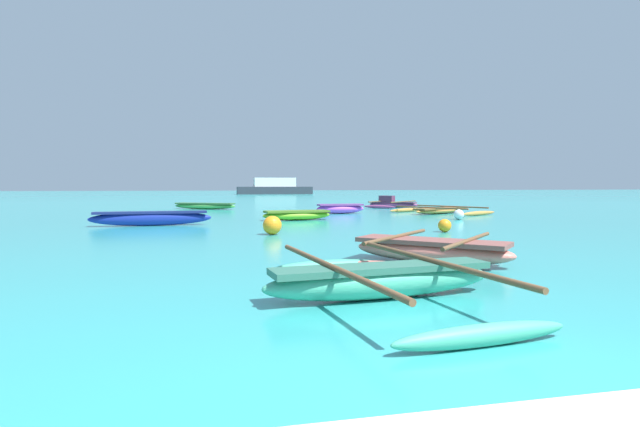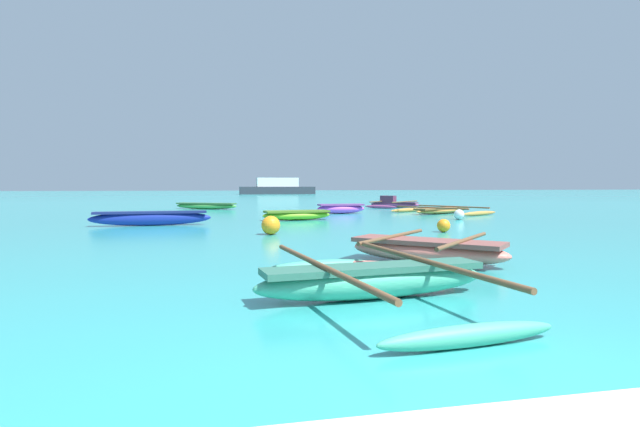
{
  "view_description": "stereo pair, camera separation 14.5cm",
  "coord_description": "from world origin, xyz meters",
  "px_view_note": "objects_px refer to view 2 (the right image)",
  "views": [
    {
      "loc": [
        -2.0,
        -1.57,
        1.41
      ],
      "look_at": [
        2.34,
        17.95,
        0.25
      ],
      "focal_mm": 28.0,
      "sensor_mm": 36.0,
      "label": 1
    },
    {
      "loc": [
        -1.86,
        -1.6,
        1.41
      ],
      "look_at": [
        2.34,
        17.95,
        0.25
      ],
      "focal_mm": 28.0,
      "sensor_mm": 36.0,
      "label": 2
    }
  ],
  "objects_px": {
    "moored_boat_5": "(151,218)",
    "mooring_buoy_0": "(271,225)",
    "moored_boat_2": "(297,215)",
    "mooring_buoy_2": "(459,214)",
    "moored_boat_0": "(427,250)",
    "moored_boat_3": "(393,204)",
    "moored_boat_7": "(374,281)",
    "mooring_buoy_1": "(444,226)",
    "moored_boat_4": "(341,208)",
    "moored_boat_6": "(206,206)",
    "moored_boat_1": "(442,210)",
    "distant_ferry": "(277,187)"
  },
  "relations": [
    {
      "from": "moored_boat_1",
      "to": "mooring_buoy_2",
      "type": "bearing_deg",
      "value": -136.25
    },
    {
      "from": "moored_boat_0",
      "to": "moored_boat_3",
      "type": "xyz_separation_m",
      "value": [
        7.23,
        21.07,
        0.01
      ]
    },
    {
      "from": "moored_boat_2",
      "to": "moored_boat_5",
      "type": "xyz_separation_m",
      "value": [
        -5.34,
        -1.6,
        0.06
      ]
    },
    {
      "from": "moored_boat_2",
      "to": "moored_boat_6",
      "type": "height_order",
      "value": "moored_boat_2"
    },
    {
      "from": "moored_boat_2",
      "to": "distant_ferry",
      "type": "relative_size",
      "value": 0.26
    },
    {
      "from": "mooring_buoy_1",
      "to": "mooring_buoy_2",
      "type": "bearing_deg",
      "value": 57.86
    },
    {
      "from": "moored_boat_0",
      "to": "moored_boat_6",
      "type": "relative_size",
      "value": 0.95
    },
    {
      "from": "mooring_buoy_1",
      "to": "moored_boat_6",
      "type": "bearing_deg",
      "value": 114.13
    },
    {
      "from": "moored_boat_3",
      "to": "distant_ferry",
      "type": "bearing_deg",
      "value": 139.0
    },
    {
      "from": "moored_boat_3",
      "to": "mooring_buoy_1",
      "type": "height_order",
      "value": "moored_boat_3"
    },
    {
      "from": "moored_boat_5",
      "to": "mooring_buoy_1",
      "type": "distance_m",
      "value": 9.77
    },
    {
      "from": "moored_boat_4",
      "to": "moored_boat_6",
      "type": "bearing_deg",
      "value": 134.49
    },
    {
      "from": "moored_boat_3",
      "to": "moored_boat_5",
      "type": "xyz_separation_m",
      "value": [
        -13.07,
        -11.46,
        0.04
      ]
    },
    {
      "from": "moored_boat_3",
      "to": "moored_boat_4",
      "type": "xyz_separation_m",
      "value": [
        -4.9,
        -5.92,
        0.02
      ]
    },
    {
      "from": "moored_boat_3",
      "to": "moored_boat_5",
      "type": "height_order",
      "value": "moored_boat_3"
    },
    {
      "from": "mooring_buoy_0",
      "to": "moored_boat_7",
      "type": "bearing_deg",
      "value": -87.49
    },
    {
      "from": "moored_boat_2",
      "to": "moored_boat_7",
      "type": "bearing_deg",
      "value": -103.45
    },
    {
      "from": "moored_boat_7",
      "to": "moored_boat_2",
      "type": "bearing_deg",
      "value": 78.01
    },
    {
      "from": "moored_boat_7",
      "to": "mooring_buoy_2",
      "type": "xyz_separation_m",
      "value": [
        7.78,
        12.63,
        -0.02
      ]
    },
    {
      "from": "mooring_buoy_0",
      "to": "mooring_buoy_1",
      "type": "relative_size",
      "value": 1.36
    },
    {
      "from": "moored_boat_3",
      "to": "mooring_buoy_0",
      "type": "height_order",
      "value": "moored_boat_3"
    },
    {
      "from": "moored_boat_4",
      "to": "mooring_buoy_1",
      "type": "xyz_separation_m",
      "value": [
        0.6,
        -9.84,
        -0.06
      ]
    },
    {
      "from": "moored_boat_1",
      "to": "moored_boat_7",
      "type": "height_order",
      "value": "moored_boat_7"
    },
    {
      "from": "moored_boat_1",
      "to": "moored_boat_3",
      "type": "distance_m",
      "value": 6.92
    },
    {
      "from": "moored_boat_1",
      "to": "moored_boat_7",
      "type": "bearing_deg",
      "value": -148.06
    },
    {
      "from": "moored_boat_2",
      "to": "mooring_buoy_2",
      "type": "bearing_deg",
      "value": -17.24
    },
    {
      "from": "moored_boat_4",
      "to": "mooring_buoy_0",
      "type": "height_order",
      "value": "mooring_buoy_0"
    },
    {
      "from": "moored_boat_2",
      "to": "moored_boat_3",
      "type": "relative_size",
      "value": 0.69
    },
    {
      "from": "moored_boat_3",
      "to": "moored_boat_7",
      "type": "height_order",
      "value": "moored_boat_3"
    },
    {
      "from": "mooring_buoy_1",
      "to": "moored_boat_7",
      "type": "bearing_deg",
      "value": -121.31
    },
    {
      "from": "moored_boat_4",
      "to": "moored_boat_6",
      "type": "height_order",
      "value": "moored_boat_4"
    },
    {
      "from": "moored_boat_0",
      "to": "moored_boat_4",
      "type": "distance_m",
      "value": 15.33
    },
    {
      "from": "moored_boat_0",
      "to": "mooring_buoy_1",
      "type": "xyz_separation_m",
      "value": [
        2.92,
        5.32,
        -0.03
      ]
    },
    {
      "from": "moored_boat_2",
      "to": "mooring_buoy_1",
      "type": "xyz_separation_m",
      "value": [
        3.43,
        -5.89,
        -0.02
      ]
    },
    {
      "from": "mooring_buoy_0",
      "to": "mooring_buoy_1",
      "type": "bearing_deg",
      "value": -3.88
    },
    {
      "from": "moored_boat_3",
      "to": "mooring_buoy_2",
      "type": "height_order",
      "value": "moored_boat_3"
    },
    {
      "from": "moored_boat_1",
      "to": "moored_boat_3",
      "type": "relative_size",
      "value": 1.23
    },
    {
      "from": "moored_boat_5",
      "to": "mooring_buoy_0",
      "type": "distance_m",
      "value": 5.4
    },
    {
      "from": "moored_boat_5",
      "to": "mooring_buoy_1",
      "type": "relative_size",
      "value": 10.31
    },
    {
      "from": "mooring_buoy_0",
      "to": "moored_boat_0",
      "type": "bearing_deg",
      "value": -69.02
    },
    {
      "from": "moored_boat_0",
      "to": "moored_boat_5",
      "type": "height_order",
      "value": "moored_boat_5"
    },
    {
      "from": "moored_boat_6",
      "to": "moored_boat_7",
      "type": "height_order",
      "value": "moored_boat_7"
    },
    {
      "from": "moored_boat_0",
      "to": "moored_boat_3",
      "type": "height_order",
      "value": "moored_boat_3"
    },
    {
      "from": "moored_boat_0",
      "to": "moored_boat_2",
      "type": "xyz_separation_m",
      "value": [
        -0.51,
        11.21,
        -0.01
      ]
    },
    {
      "from": "mooring_buoy_0",
      "to": "mooring_buoy_1",
      "type": "xyz_separation_m",
      "value": [
        5.09,
        -0.35,
        -0.07
      ]
    },
    {
      "from": "moored_boat_1",
      "to": "moored_boat_5",
      "type": "height_order",
      "value": "moored_boat_5"
    },
    {
      "from": "moored_boat_5",
      "to": "moored_boat_7",
      "type": "xyz_separation_m",
      "value": [
        4.03,
        -12.09,
        -0.05
      ]
    },
    {
      "from": "mooring_buoy_2",
      "to": "distant_ferry",
      "type": "height_order",
      "value": "distant_ferry"
    },
    {
      "from": "moored_boat_5",
      "to": "distant_ferry",
      "type": "distance_m",
      "value": 57.03
    },
    {
      "from": "moored_boat_6",
      "to": "distant_ferry",
      "type": "xyz_separation_m",
      "value": [
        9.76,
        44.38,
        0.79
      ]
    }
  ]
}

